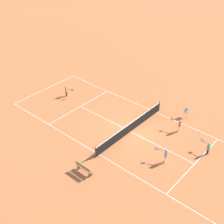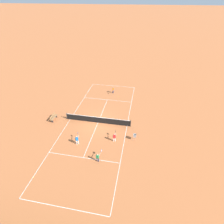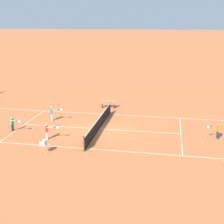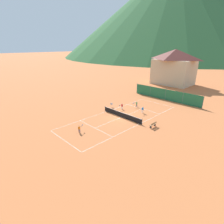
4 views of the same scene
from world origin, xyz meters
name	(u,v)px [view 2 (image 2 of 4)]	position (x,y,z in m)	size (l,w,h in m)	color
ground_plane	(98,123)	(0.00, 0.00, 0.00)	(600.00, 600.00, 0.00)	#BC6638
court_line_markings	(98,123)	(0.00, 0.00, 0.00)	(8.25, 23.85, 0.01)	white
tennis_net	(98,120)	(0.00, 0.00, 0.50)	(9.18, 0.08, 1.06)	#2D2D2D
player_far_service	(77,139)	(1.35, 4.47, 0.74)	(0.43, 1.09, 1.27)	white
player_near_service	(98,157)	(-1.72, 6.55, 0.68)	(0.46, 0.96, 1.16)	#23284C
player_far_baseline	(114,137)	(-2.91, 3.19, 0.71)	(0.40, 1.05, 1.21)	white
player_near_baseline	(113,90)	(-0.51, -8.96, 0.68)	(0.44, 1.00, 1.16)	#23284C
tennis_ball_near_corner	(33,177)	(4.03, 9.72, 0.03)	(0.07, 0.07, 0.07)	#CCE033
tennis_ball_by_net_left	(94,112)	(1.22, -2.29, 0.03)	(0.07, 0.07, 0.07)	#CCE033
tennis_ball_service_box	(135,95)	(-4.48, -8.81, 0.03)	(0.07, 0.07, 0.07)	#CCE033
tennis_ball_by_net_right	(119,96)	(-1.69, -7.87, 0.03)	(0.07, 0.07, 0.07)	#CCE033
tennis_ball_far_corner	(77,118)	(3.26, -0.32, 0.03)	(0.07, 0.07, 0.07)	#CCE033
ball_hopper	(135,136)	(-5.30, 2.54, 0.65)	(0.36, 0.36, 0.89)	#B7B7BC
courtside_bench	(53,117)	(6.34, 0.54, 0.45)	(0.36, 1.50, 0.84)	olive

